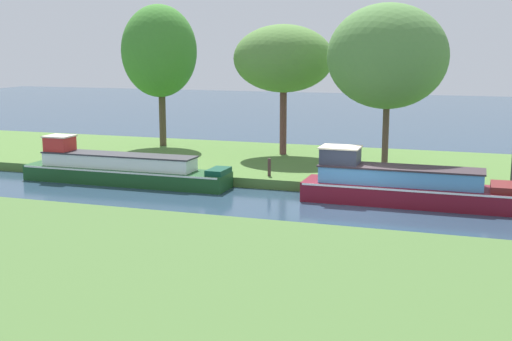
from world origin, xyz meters
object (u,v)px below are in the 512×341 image
object	(u,v)px
maroon_barge	(402,185)
willow_tree_right	(387,57)
mooring_post_near	(269,167)
willow_tree_left	(159,51)
forest_narrowboat	(121,169)
willow_tree_centre	(283,59)

from	to	relation	value
maroon_barge	willow_tree_right	world-z (taller)	willow_tree_right
maroon_barge	mooring_post_near	world-z (taller)	maroon_barge
willow_tree_left	mooring_post_near	xyz separation A→B (m)	(8.07, -6.31, -4.65)
forest_narrowboat	mooring_post_near	world-z (taller)	forest_narrowboat
forest_narrowboat	willow_tree_right	distance (m)	12.04
willow_tree_centre	mooring_post_near	distance (m)	7.13
mooring_post_near	forest_narrowboat	bearing A→B (deg)	-165.45
willow_tree_centre	forest_narrowboat	bearing A→B (deg)	-124.70
mooring_post_near	maroon_barge	bearing A→B (deg)	-15.70
willow_tree_centre	mooring_post_near	bearing A→B (deg)	-79.14
forest_narrowboat	willow_tree_centre	world-z (taller)	willow_tree_centre
maroon_barge	forest_narrowboat	bearing A→B (deg)	-180.00
willow_tree_left	mooring_post_near	distance (m)	11.25
forest_narrowboat	maroon_barge	bearing A→B (deg)	0.00
maroon_barge	willow_tree_right	size ratio (longest dim) A/B	1.07
forest_narrowboat	willow_tree_left	size ratio (longest dim) A/B	1.22
maroon_barge	willow_tree_right	xyz separation A→B (m)	(-1.22, 4.04, 4.58)
willow_tree_centre	mooring_post_near	world-z (taller)	willow_tree_centre
willow_tree_centre	mooring_post_near	xyz separation A→B (m)	(1.07, -5.58, -4.32)
forest_narrowboat	willow_tree_centre	size ratio (longest dim) A/B	1.43
forest_narrowboat	willow_tree_left	world-z (taller)	willow_tree_left
willow_tree_right	willow_tree_centre	bearing A→B (deg)	150.12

